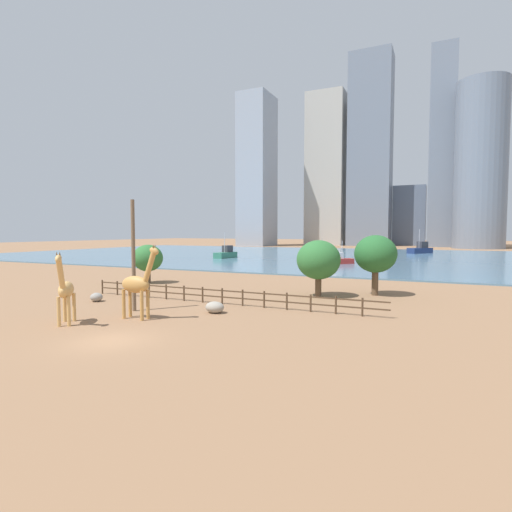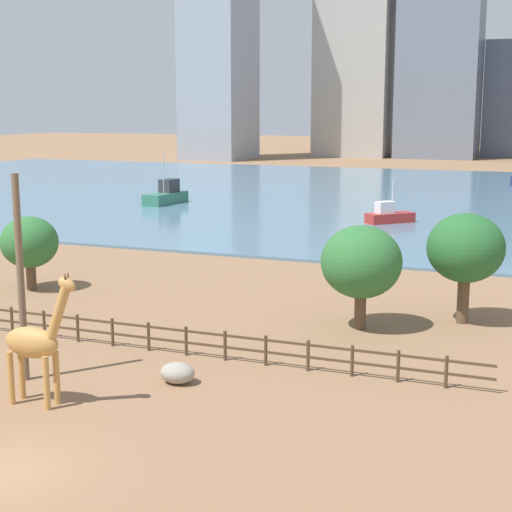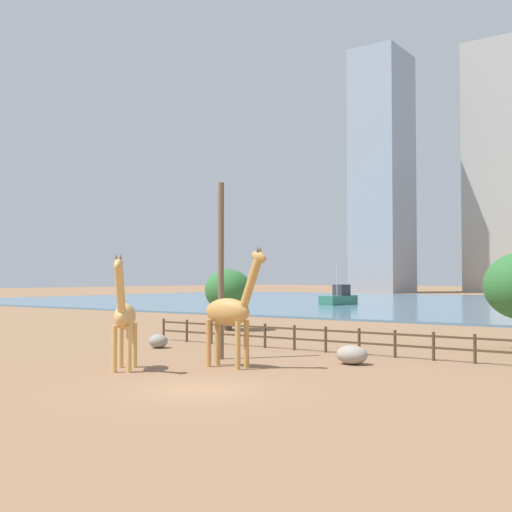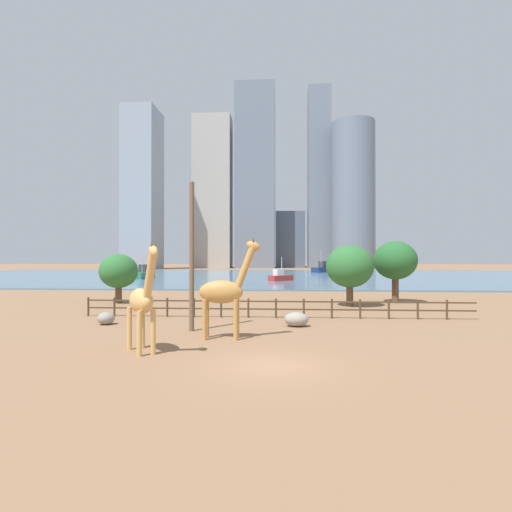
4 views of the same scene
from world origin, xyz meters
name	(u,v)px [view 2 (image 2 of 4)]	position (x,y,z in m)	size (l,w,h in m)	color
ground_plane	(433,196)	(0.00, 80.00, 0.00)	(400.00, 400.00, 0.00)	#8C6647
harbor_water	(429,198)	(0.00, 77.00, 0.10)	(180.00, 86.00, 0.20)	slate
giraffe_tall	(36,342)	(-2.40, 4.84, 2.35)	(3.12, 0.90, 5.05)	#C18C47
utility_pole	(21,279)	(-4.53, 6.87, 4.11)	(0.28, 0.28, 8.22)	brown
boulder_by_pole	(178,373)	(1.29, 8.71, 0.42)	(1.41, 1.11, 0.83)	gray
enclosure_fence	(177,338)	(-0.42, 12.00, 0.76)	(26.12, 0.14, 1.30)	#4C3826
tree_left_large	(466,249)	(10.59, 21.87, 3.79)	(3.84, 3.84, 5.56)	brown
tree_center_broad	(361,262)	(6.06, 18.91, 3.32)	(3.93, 3.93, 5.12)	brown
tree_right_tall	(29,243)	(-14.23, 20.00, 2.84)	(3.39, 3.39, 4.40)	brown
boat_sailboat	(166,195)	(-26.23, 59.75, 1.12)	(2.76, 6.28, 5.49)	#337259
boat_tug	(389,215)	(0.00, 54.03, 0.89)	(4.38, 4.38, 4.10)	#B22D28
skyline_tower_needle	(355,5)	(-29.92, 155.23, 32.67)	(16.20, 10.45, 65.33)	#ADA89E
skyline_block_right	(218,8)	(-54.04, 136.45, 30.97)	(12.22, 15.73, 61.94)	#939EAD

